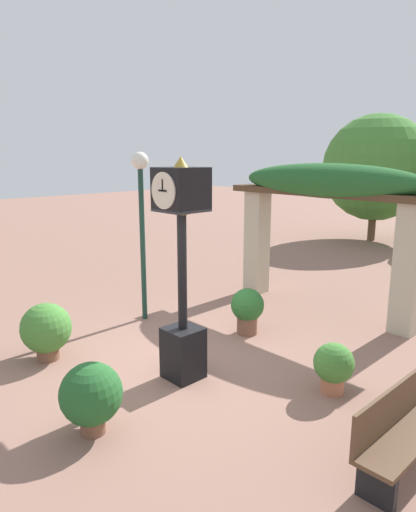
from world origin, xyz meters
TOP-DOWN VIEW (x-y plane):
  - ground_plane at (0.00, 0.00)m, footprint 60.00×60.00m
  - pedestal_clock at (0.32, -0.10)m, footprint 0.59×0.64m
  - pergola at (0.00, 3.98)m, footprint 4.62×1.04m
  - potted_plant_near_left at (2.08, 1.10)m, footprint 0.55×0.55m
  - potted_plant_near_right at (-0.16, 1.84)m, footprint 0.61×0.61m
  - potted_plant_far_left at (-1.64, -1.29)m, footprint 0.80×0.80m
  - potted_plant_far_right at (0.64, -1.78)m, footprint 0.74×0.74m
  - park_bench at (3.41, 0.22)m, footprint 0.42×1.59m
  - lamp_post at (-2.10, 0.94)m, footprint 0.32×0.32m

SIDE VIEW (x-z plane):
  - ground_plane at x=0.00m, z-range 0.00..0.00m
  - potted_plant_near_left at x=2.08m, z-range 0.04..0.76m
  - park_bench at x=3.41m, z-range -0.01..0.88m
  - potted_plant_near_right at x=-0.16m, z-range 0.06..0.91m
  - potted_plant_far_right at x=0.64m, z-range 0.05..0.92m
  - potted_plant_far_left at x=-1.64m, z-range 0.04..0.98m
  - pedestal_clock at x=0.32m, z-range 0.07..3.27m
  - lamp_post at x=-2.10m, z-range 0.71..3.98m
  - pergola at x=0.00m, z-range 0.83..3.89m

